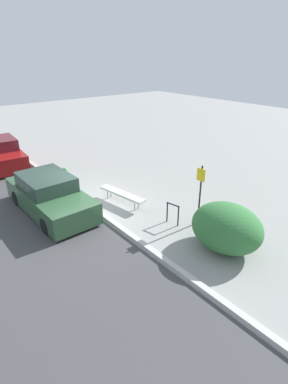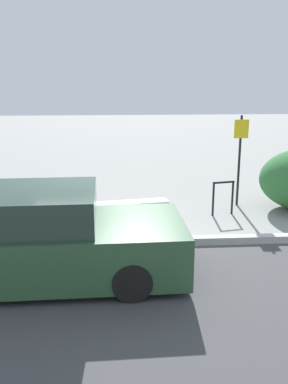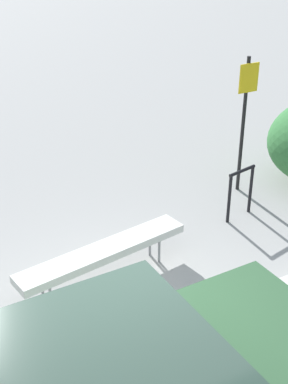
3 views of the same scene
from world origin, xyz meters
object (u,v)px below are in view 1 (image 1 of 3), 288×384
fire_hydrant (65,175)px  parked_car_near (49,195)px  bike_rack (173,212)px  bench (122,194)px  parked_car_far (2,154)px  sign_post (200,190)px

fire_hydrant → parked_car_near: (2.34, -1.76, 0.27)m
bike_rack → fire_hydrant: (-6.21, -1.36, -0.09)m
bench → fire_hydrant: 3.76m
fire_hydrant → parked_car_near: size_ratio=0.16×
bike_rack → parked_car_far: bearing=-164.0°
bench → parked_car_near: parked_car_near is taller
sign_post → parked_car_far: sign_post is taller
bench → bike_rack: bike_rack is taller
fire_hydrant → sign_post: bearing=17.4°
bike_rack → parked_car_near: 4.98m
sign_post → bench: bearing=-157.9°
bike_rack → parked_car_far: (-10.64, -3.04, 0.20)m
fire_hydrant → bench: bearing=13.2°
parked_car_far → bike_rack: bearing=19.3°
sign_post → parked_car_far: 11.86m
bike_rack → parked_car_near: parked_car_near is taller
fire_hydrant → bike_rack: bearing=12.4°
bike_rack → parked_car_near: (-3.87, -3.13, 0.17)m
bench → bike_rack: bearing=2.2°
parked_car_near → parked_car_far: bearing=177.9°
parked_car_near → parked_car_far: size_ratio=1.10×
sign_post → bike_rack: bearing=-126.9°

